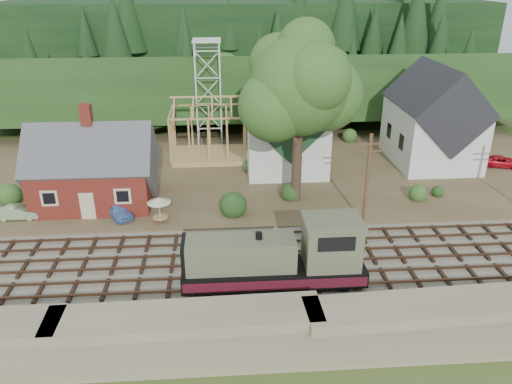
{
  "coord_description": "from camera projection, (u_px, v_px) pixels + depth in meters",
  "views": [
    {
      "loc": [
        -4.57,
        -31.12,
        19.57
      ],
      "look_at": [
        -1.92,
        6.0,
        3.0
      ],
      "focal_mm": 35.0,
      "sensor_mm": 36.0,
      "label": 1
    }
  ],
  "objects": [
    {
      "name": "patio_set",
      "position": [
        159.0,
        201.0,
        41.08
      ],
      "size": [
        1.97,
        1.97,
        2.2
      ],
      "color": "silver",
      "rests_on": "village_flat"
    },
    {
      "name": "ground",
      "position": [
        288.0,
        262.0,
        36.62
      ],
      "size": [
        140.0,
        140.0,
        0.0
      ],
      "primitive_type": "plane",
      "color": "#384C1E",
      "rests_on": "ground"
    },
    {
      "name": "village_flat",
      "position": [
        266.0,
        170.0,
        52.96
      ],
      "size": [
        64.0,
        26.0,
        0.3
      ],
      "primitive_type": "cube",
      "color": "brown",
      "rests_on": "ground"
    },
    {
      "name": "ridge",
      "position": [
        246.0,
        90.0,
        89.47
      ],
      "size": [
        80.0,
        20.0,
        12.0
      ],
      "primitive_type": "cube",
      "color": "black",
      "rests_on": "ground"
    },
    {
      "name": "telegraph_pole_near",
      "position": [
        367.0,
        179.0,
        40.09
      ],
      "size": [
        2.2,
        0.28,
        8.0
      ],
      "color": "#4C331E",
      "rests_on": "ground"
    },
    {
      "name": "lattice_tower",
      "position": [
        207.0,
        60.0,
        57.66
      ],
      "size": [
        3.2,
        3.2,
        12.12
      ],
      "color": "silver",
      "rests_on": "village_flat"
    },
    {
      "name": "farmhouse",
      "position": [
        433.0,
        121.0,
        53.13
      ],
      "size": [
        8.4,
        10.8,
        10.6
      ],
      "color": "silver",
      "rests_on": "village_flat"
    },
    {
      "name": "car_red",
      "position": [
        501.0,
        161.0,
        53.38
      ],
      "size": [
        4.41,
        2.93,
        1.12
      ],
      "primitive_type": "imported",
      "rotation": [
        0.0,
        0.0,
        1.29
      ],
      "color": "red",
      "rests_on": "village_flat"
    },
    {
      "name": "big_tree",
      "position": [
        301.0,
        92.0,
        41.79
      ],
      "size": [
        10.9,
        8.4,
        14.7
      ],
      "color": "#38281E",
      "rests_on": "village_flat"
    },
    {
      "name": "car_green",
      "position": [
        18.0,
        212.0,
        42.09
      ],
      "size": [
        3.57,
        1.34,
        1.16
      ],
      "primitive_type": "imported",
      "rotation": [
        0.0,
        0.0,
        1.6
      ],
      "color": "#8FB37C",
      "rests_on": "village_flat"
    },
    {
      "name": "locomotive",
      "position": [
        281.0,
        259.0,
        32.96
      ],
      "size": [
        11.96,
        2.99,
        4.78
      ],
      "color": "black",
      "rests_on": "railroad_bed"
    },
    {
      "name": "car_blue",
      "position": [
        117.0,
        210.0,
        42.42
      ],
      "size": [
        3.38,
        3.91,
        1.27
      ],
      "primitive_type": "imported",
      "rotation": [
        0.0,
        0.0,
        0.62
      ],
      "color": "#628ED3",
      "rests_on": "village_flat"
    },
    {
      "name": "timber_frame",
      "position": [
        209.0,
        132.0,
        54.95
      ],
      "size": [
        8.2,
        6.2,
        6.99
      ],
      "color": "tan",
      "rests_on": "village_flat"
    },
    {
      "name": "hillside",
      "position": [
        252.0,
        113.0,
        74.89
      ],
      "size": [
        70.0,
        28.96,
        12.74
      ],
      "primitive_type": "cube",
      "rotation": [
        -0.17,
        0.0,
        0.0
      ],
      "color": "#1E3F19",
      "rests_on": "ground"
    },
    {
      "name": "railroad_bed",
      "position": [
        288.0,
        261.0,
        36.59
      ],
      "size": [
        64.0,
        11.0,
        0.16
      ],
      "primitive_type": "cube",
      "color": "#726B5B",
      "rests_on": "ground"
    },
    {
      "name": "church",
      "position": [
        284.0,
        120.0,
        52.57
      ],
      "size": [
        8.4,
        15.17,
        13.0
      ],
      "color": "silver",
      "rests_on": "village_flat"
    },
    {
      "name": "depot",
      "position": [
        94.0,
        172.0,
        44.29
      ],
      "size": [
        10.8,
        7.41,
        9.0
      ],
      "color": "#561613",
      "rests_on": "village_flat"
    },
    {
      "name": "embankment",
      "position": [
        307.0,
        340.0,
        28.87
      ],
      "size": [
        64.0,
        5.0,
        1.6
      ],
      "primitive_type": "cube",
      "color": "#7F7259",
      "rests_on": "ground"
    }
  ]
}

